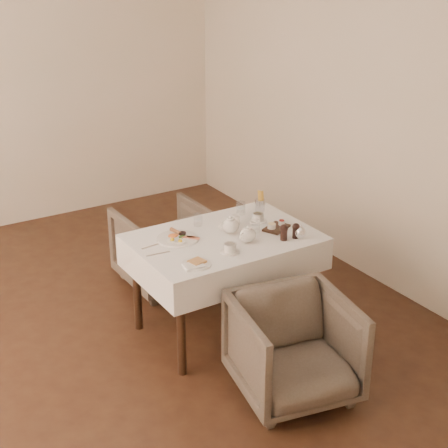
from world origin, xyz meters
TOP-DOWN VIEW (x-y plane):
  - table at (0.73, -0.35)m, footprint 1.28×0.88m
  - armchair_near at (0.69, -1.24)m, footprint 0.84×0.85m
  - armchair_far at (0.70, 0.54)m, footprint 0.72×0.74m
  - breakfast_plate at (0.43, -0.21)m, footprint 0.29×0.29m
  - side_plate at (0.33, -0.64)m, footprint 0.20×0.20m
  - teapot_centre at (0.80, -0.32)m, footprint 0.19×0.16m
  - teapot_front at (0.82, -0.51)m, footprint 0.18×0.16m
  - creamer at (0.92, -0.21)m, footprint 0.07×0.07m
  - teacup_near at (0.63, -0.59)m, footprint 0.13×0.13m
  - teacup_far at (1.09, -0.24)m, footprint 0.13×0.13m
  - glass_left at (0.67, -0.08)m, footprint 0.07×0.07m
  - glass_mid at (0.97, -0.39)m, footprint 0.07×0.07m
  - glass_right at (1.06, -0.06)m, footprint 0.09×0.09m
  - condiment_board at (1.12, -0.43)m, footprint 0.23×0.20m
  - pepper_mill_left at (1.05, -0.62)m, footprint 0.06×0.06m
  - pepper_mill_right at (1.15, -0.63)m, footprint 0.06×0.06m
  - silver_pot at (1.17, -0.66)m, footprint 0.10×0.08m
  - fries_cup at (1.23, -0.07)m, footprint 0.08×0.08m
  - cutlery_fork at (0.24, -0.22)m, footprint 0.20×0.04m
  - cutlery_knife at (0.20, -0.36)m, footprint 0.17×0.03m

SIDE VIEW (x-z plane):
  - armchair_near at x=0.69m, z-range 0.00..0.66m
  - armchair_far at x=0.70m, z-range 0.00..0.66m
  - table at x=0.73m, z-range 0.26..1.02m
  - cutlery_knife at x=0.20m, z-range 0.76..0.76m
  - cutlery_fork at x=0.24m, z-range 0.76..0.76m
  - side_plate at x=0.33m, z-range 0.75..0.78m
  - breakfast_plate at x=0.43m, z-range 0.75..0.78m
  - condiment_board at x=1.12m, z-range 0.75..0.80m
  - teacup_near at x=0.63m, z-range 0.75..0.82m
  - teacup_far at x=1.09m, z-range 0.75..0.82m
  - creamer at x=0.92m, z-range 0.76..0.83m
  - glass_left at x=0.67m, z-range 0.76..0.85m
  - glass_mid at x=0.97m, z-range 0.76..0.85m
  - glass_right at x=1.06m, z-range 0.75..0.85m
  - silver_pot at x=1.17m, z-range 0.76..0.86m
  - pepper_mill_right at x=1.15m, z-range 0.76..0.87m
  - pepper_mill_left at x=1.05m, z-range 0.76..0.87m
  - teapot_front at x=0.82m, z-range 0.76..0.88m
  - teapot_centre at x=0.80m, z-range 0.76..0.89m
  - fries_cup at x=1.23m, z-range 0.74..0.91m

